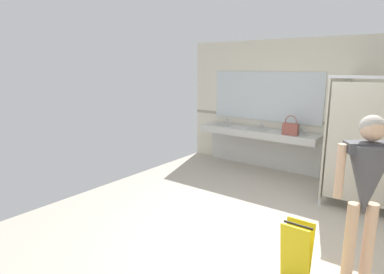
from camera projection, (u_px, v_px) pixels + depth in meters
The scene contains 11 objects.
ground_plane at pixel (256, 239), 4.12m from camera, with size 5.99×6.26×0.10m, color #B2A899.
wall_back at pixel (328, 109), 6.08m from camera, with size 5.99×0.12×2.63m, color beige.
wall_back_tile_band at pixel (326, 124), 6.08m from camera, with size 5.99×0.01×0.06m, color #9E937F.
vanity_counter at pixel (259, 139), 6.75m from camera, with size 2.48×0.54×0.95m.
mirror_panel at pixel (265, 96), 6.72m from camera, with size 2.38×0.02×1.01m, color silver.
person_standing at pixel (367, 180), 3.04m from camera, with size 0.56×0.56×1.67m.
handbag at pixel (290, 128), 6.08m from camera, with size 0.29×0.11×0.37m.
soap_dispenser at pixel (298, 129), 6.30m from camera, with size 0.07×0.07×0.18m.
paper_cup at pixel (285, 132), 6.17m from camera, with size 0.07×0.07×0.09m, color white.
wet_floor_sign at pixel (296, 252), 3.16m from camera, with size 0.28×0.19×0.63m.
floor_drain_cover at pixel (273, 226), 4.36m from camera, with size 0.14×0.14×0.01m, color #B7BABF.
Camera 1 is at (1.61, -3.48, 2.10)m, focal length 30.34 mm.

